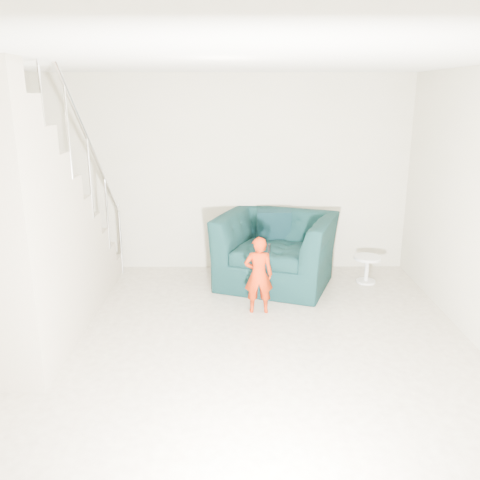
# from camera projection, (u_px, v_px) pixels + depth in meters

# --- Properties ---
(floor) EXTENTS (5.50, 5.50, 0.00)m
(floor) POSITION_uv_depth(u_px,v_px,m) (225.00, 362.00, 4.77)
(floor) COLOR gray
(floor) RESTS_ON ground
(ceiling) EXTENTS (5.50, 5.50, 0.00)m
(ceiling) POSITION_uv_depth(u_px,v_px,m) (222.00, 58.00, 4.02)
(ceiling) COLOR silver
(ceiling) RESTS_ON back_wall
(back_wall) EXTENTS (5.00, 0.00, 5.00)m
(back_wall) POSITION_uv_depth(u_px,v_px,m) (229.00, 175.00, 7.04)
(back_wall) COLOR #ADA88D
(back_wall) RESTS_ON floor
(front_wall) EXTENTS (5.00, 0.00, 5.00)m
(front_wall) POSITION_uv_depth(u_px,v_px,m) (203.00, 417.00, 1.75)
(front_wall) COLOR #ADA88D
(front_wall) RESTS_ON floor
(armchair) EXTENTS (1.76, 1.66, 0.92)m
(armchair) POSITION_uv_depth(u_px,v_px,m) (276.00, 250.00, 6.63)
(armchair) COLOR black
(armchair) RESTS_ON floor
(toddler) EXTENTS (0.33, 0.22, 0.90)m
(toddler) POSITION_uv_depth(u_px,v_px,m) (259.00, 275.00, 5.75)
(toddler) COLOR #9C1B05
(toddler) RESTS_ON floor
(side_table) EXTENTS (0.36, 0.36, 0.36)m
(side_table) POSITION_uv_depth(u_px,v_px,m) (367.00, 265.00, 6.73)
(side_table) COLOR silver
(side_table) RESTS_ON floor
(staircase) EXTENTS (1.02, 3.03, 3.62)m
(staircase) POSITION_uv_depth(u_px,v_px,m) (24.00, 249.00, 5.02)
(staircase) COLOR #ADA089
(staircase) RESTS_ON floor
(cushion) EXTENTS (0.46, 0.22, 0.46)m
(cushion) POSITION_uv_depth(u_px,v_px,m) (274.00, 225.00, 6.89)
(cushion) COLOR black
(cushion) RESTS_ON armchair
(throw) EXTENTS (0.05, 0.48, 0.53)m
(throw) POSITION_uv_depth(u_px,v_px,m) (226.00, 241.00, 6.60)
(throw) COLOR black
(throw) RESTS_ON armchair
(phone) EXTENTS (0.03, 0.05, 0.10)m
(phone) POSITION_uv_depth(u_px,v_px,m) (269.00, 248.00, 5.61)
(phone) COLOR black
(phone) RESTS_ON toddler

